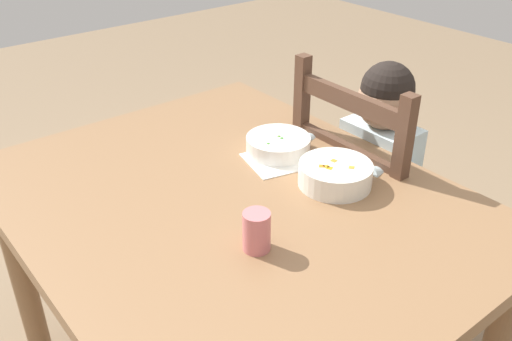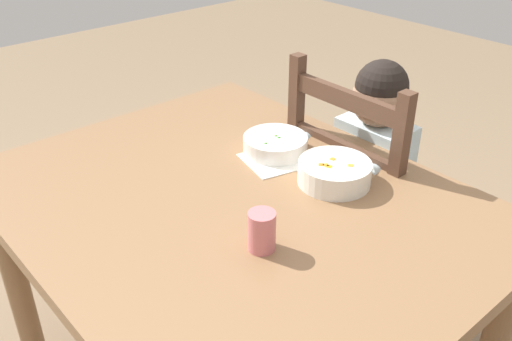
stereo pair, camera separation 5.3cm
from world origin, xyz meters
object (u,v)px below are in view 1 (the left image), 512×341
dining_table (234,229)px  spoon (319,171)px  dining_chair (369,212)px  bowl_of_peas (278,144)px  child_figure (374,166)px  drinking_cup (257,231)px  bowl_of_carrots (335,174)px

dining_table → spoon: (0.04, 0.25, 0.10)m
dining_chair → bowl_of_peas: size_ratio=5.27×
dining_chair → child_figure: dining_chair is taller
dining_table → bowl_of_peas: bowl_of_peas is taller
drinking_cup → spoon: bearing=114.6°
child_figure → bowl_of_peas: child_figure is taller
dining_chair → bowl_of_peas: (-0.11, -0.30, 0.30)m
dining_table → drinking_cup: bearing=-22.8°
child_figure → spoon: 0.30m
spoon → drinking_cup: (0.15, -0.33, 0.04)m
dining_table → bowl_of_carrots: bowl_of_carrots is taller
spoon → dining_table: bearing=-100.1°
child_figure → drinking_cup: 0.66m
dining_table → bowl_of_peas: size_ratio=6.84×
dining_chair → drinking_cup: (0.19, -0.62, 0.32)m
bowl_of_peas → drinking_cup: drinking_cup is taller
dining_chair → spoon: dining_chair is taller
bowl_of_carrots → drinking_cup: drinking_cup is taller
bowl_of_peas → drinking_cup: (0.30, -0.32, 0.02)m
dining_chair → drinking_cup: 0.72m
dining_chair → child_figure: bearing=-84.5°
dining_table → dining_chair: size_ratio=1.30×
dining_table → dining_chair: (0.00, 0.53, -0.17)m
bowl_of_peas → spoon: (0.15, 0.01, -0.02)m
child_figure → bowl_of_carrots: (0.11, -0.29, 0.13)m
dining_table → spoon: size_ratio=9.07×
dining_table → dining_chair: dining_chair is taller
dining_chair → bowl_of_carrots: size_ratio=5.08×
dining_table → child_figure: (0.00, 0.53, 0.00)m
dining_chair → drinking_cup: dining_chair is taller
child_figure → spoon: size_ratio=6.95×
spoon → drinking_cup: 0.37m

